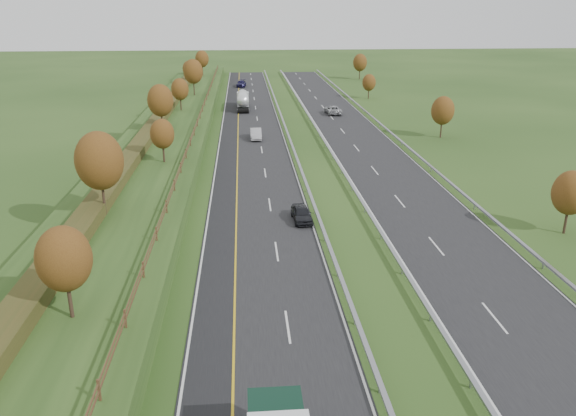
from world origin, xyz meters
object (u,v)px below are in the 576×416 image
object	(u,v)px
car_dark_near	(302,214)
car_small_far	(241,84)
road_tanker	(243,100)
car_silver_mid	(256,134)
car_oncoming	(333,110)

from	to	relation	value
car_dark_near	car_small_far	world-z (taller)	car_small_far
road_tanker	car_dark_near	bearing A→B (deg)	-85.14
road_tanker	car_silver_mid	world-z (taller)	road_tanker
car_silver_mid	car_small_far	xyz separation A→B (m)	(-2.20, 60.71, -0.03)
car_dark_near	car_silver_mid	bearing A→B (deg)	92.66
car_small_far	car_dark_near	bearing A→B (deg)	-81.45
car_dark_near	car_silver_mid	distance (m)	36.29
car_silver_mid	car_dark_near	bearing A→B (deg)	-84.84
car_dark_near	car_oncoming	bearing A→B (deg)	75.20
road_tanker	car_small_far	size ratio (longest dim) A/B	2.06
car_small_far	car_oncoming	size ratio (longest dim) A/B	0.93
road_tanker	car_dark_near	distance (m)	63.98
car_small_far	car_oncoming	bearing A→B (deg)	-61.17
road_tanker	car_oncoming	xyz separation A→B (m)	(17.34, -7.16, -1.01)
car_dark_near	car_oncoming	distance (m)	57.82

